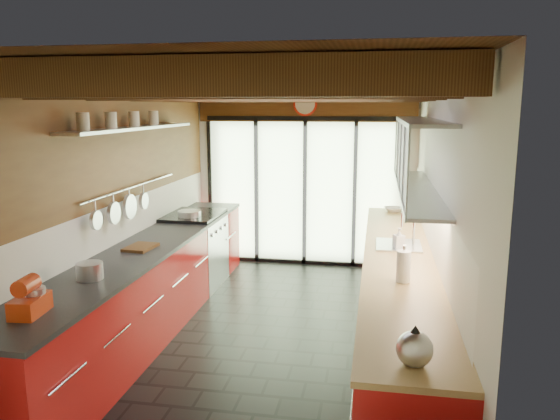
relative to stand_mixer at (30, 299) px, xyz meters
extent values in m
plane|color=black|center=(1.27, 1.95, -1.03)|extent=(5.50, 5.50, 0.00)
plane|color=silver|center=(1.27, 4.70, 0.27)|extent=(3.20, 0.00, 3.20)
plane|color=silver|center=(1.27, -0.80, 0.27)|extent=(3.20, 0.00, 3.20)
plane|color=silver|center=(-0.33, 1.95, 0.27)|extent=(0.00, 5.50, 5.50)
plane|color=silver|center=(2.87, 1.95, 0.27)|extent=(0.00, 5.50, 5.50)
plane|color=#472814|center=(1.27, 1.95, 1.57)|extent=(5.50, 5.50, 0.00)
cube|color=#593316|center=(1.27, -0.30, 1.45)|extent=(3.14, 0.14, 0.22)
cube|color=#593316|center=(1.27, 0.60, 1.45)|extent=(3.14, 0.14, 0.22)
cube|color=#593316|center=(1.27, 1.50, 1.45)|extent=(3.14, 0.14, 0.22)
cube|color=#593316|center=(1.27, 2.40, 1.45)|extent=(3.14, 0.14, 0.22)
cube|color=#593316|center=(1.27, 3.30, 1.45)|extent=(3.14, 0.14, 0.22)
cube|color=#593316|center=(1.27, 4.20, 1.45)|extent=(3.14, 0.14, 0.22)
cube|color=brown|center=(1.27, 4.66, 1.32)|extent=(3.14, 0.06, 0.50)
plane|color=brown|center=(-0.30, 2.15, 0.95)|extent=(0.00, 4.90, 4.90)
plane|color=#C6EAAD|center=(1.27, 4.68, 0.05)|extent=(2.90, 0.00, 2.90)
cube|color=black|center=(-0.18, 4.67, 0.05)|extent=(0.05, 0.04, 2.15)
cube|color=black|center=(2.72, 4.67, 0.05)|extent=(0.05, 0.04, 2.15)
cube|color=black|center=(1.27, 4.64, 0.05)|extent=(0.06, 0.05, 2.15)
cube|color=black|center=(1.27, 4.64, 1.12)|extent=(2.90, 0.05, 0.06)
cylinder|color=red|center=(1.27, 4.62, 1.32)|extent=(0.34, 0.04, 0.34)
cylinder|color=beige|center=(1.27, 4.60, 1.32)|extent=(0.28, 0.02, 0.28)
cube|color=#AB1514|center=(-0.01, 1.95, -0.59)|extent=(0.65, 5.00, 0.88)
cube|color=black|center=(-0.01, 1.95, -0.13)|extent=(0.68, 5.00, 0.04)
cube|color=silver|center=(-0.01, 3.40, -0.59)|extent=(0.66, 0.90, 0.90)
cube|color=black|center=(-0.01, 3.40, -0.10)|extent=(0.65, 0.90, 0.06)
cube|color=#AB1514|center=(2.54, 1.95, -0.59)|extent=(0.65, 5.00, 0.88)
cube|color=#A98652|center=(2.54, 1.95, -0.13)|extent=(0.68, 5.00, 0.04)
cube|color=white|center=(2.21, 2.35, -0.59)|extent=(0.02, 0.60, 0.84)
cube|color=silver|center=(2.54, 2.35, -0.10)|extent=(0.45, 0.52, 0.02)
cylinder|color=silver|center=(2.69, 2.35, 0.07)|extent=(0.02, 0.02, 0.34)
torus|color=silver|center=(2.63, 2.35, 0.24)|extent=(0.14, 0.02, 0.14)
plane|color=silver|center=(2.53, 2.25, 0.82)|extent=(0.00, 3.00, 3.00)
cube|color=#9EA0A5|center=(2.70, 2.25, 0.49)|extent=(0.34, 3.00, 0.03)
cube|color=#9EA0A5|center=(2.70, 2.25, 1.16)|extent=(0.34, 3.00, 0.03)
cylinder|color=silver|center=(-0.27, 2.25, 0.44)|extent=(0.02, 2.20, 0.02)
cube|color=silver|center=(-0.18, 2.15, 1.07)|extent=(0.28, 2.60, 0.03)
cylinder|color=silver|center=(-0.23, 1.35, 0.26)|extent=(0.04, 0.18, 0.18)
cylinder|color=silver|center=(-0.23, 1.70, 0.26)|extent=(0.04, 0.22, 0.22)
cylinder|color=silver|center=(-0.23, 2.05, 0.26)|extent=(0.04, 0.26, 0.26)
cylinder|color=silver|center=(-0.23, 2.40, 0.26)|extent=(0.04, 0.18, 0.18)
cube|color=red|center=(0.00, -0.01, -0.04)|extent=(0.20, 0.32, 0.13)
cylinder|color=red|center=(0.00, -0.03, 0.11)|extent=(0.14, 0.21, 0.12)
cylinder|color=silver|center=(0.00, 0.05, 0.00)|extent=(0.17, 0.17, 0.13)
cylinder|color=silver|center=(0.00, 0.78, -0.04)|extent=(0.22, 0.22, 0.14)
cylinder|color=silver|center=(0.00, 3.22, -0.05)|extent=(0.30, 0.30, 0.11)
cube|color=brown|center=(0.00, 1.77, -0.09)|extent=(0.27, 0.36, 0.03)
sphere|color=silver|center=(2.54, -0.30, -0.01)|extent=(0.26, 0.26, 0.20)
cone|color=black|center=(2.54, -0.30, 0.10)|extent=(0.09, 0.09, 0.06)
cylinder|color=silver|center=(2.54, -0.19, 0.00)|extent=(0.04, 0.08, 0.04)
cylinder|color=white|center=(2.54, 1.16, 0.02)|extent=(0.14, 0.14, 0.26)
cylinder|color=silver|center=(2.54, 1.16, 0.18)|extent=(0.03, 0.03, 0.05)
imported|color=silver|center=(2.54, 2.21, 0.00)|extent=(0.13, 0.13, 0.21)
imported|color=silver|center=(2.54, 4.20, -0.08)|extent=(0.29, 0.29, 0.06)
camera|label=1|loc=(2.31, -3.18, 1.30)|focal=35.00mm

